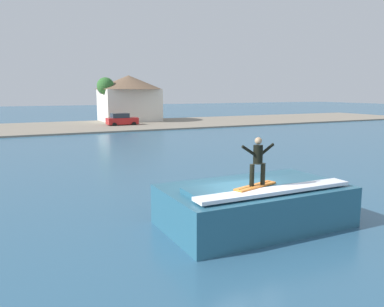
{
  "coord_description": "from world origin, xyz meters",
  "views": [
    {
      "loc": [
        -7.24,
        -10.9,
        4.85
      ],
      "look_at": [
        0.74,
        5.44,
        1.9
      ],
      "focal_mm": 35.84,
      "sensor_mm": 36.0,
      "label": 1
    }
  ],
  "objects_px": {
    "car_far_shore": "(122,120)",
    "tree_tall_bare": "(106,87)",
    "surfer": "(258,159)",
    "surfboard": "(255,186)",
    "wave_crest": "(255,204)",
    "house_gabled_white": "(129,96)"
  },
  "relations": [
    {
      "from": "car_far_shore",
      "to": "tree_tall_bare",
      "type": "relative_size",
      "value": 0.61
    },
    {
      "from": "surfer",
      "to": "car_far_shore",
      "type": "height_order",
      "value": "surfer"
    },
    {
      "from": "surfboard",
      "to": "surfer",
      "type": "height_order",
      "value": "surfer"
    },
    {
      "from": "wave_crest",
      "to": "surfboard",
      "type": "xyz_separation_m",
      "value": [
        -0.49,
        -0.7,
        0.9
      ]
    },
    {
      "from": "wave_crest",
      "to": "car_far_shore",
      "type": "xyz_separation_m",
      "value": [
        6.72,
        41.51,
        0.17
      ]
    },
    {
      "from": "surfer",
      "to": "car_far_shore",
      "type": "relative_size",
      "value": 0.39
    },
    {
      "from": "surfboard",
      "to": "tree_tall_bare",
      "type": "bearing_deg",
      "value": 82.27
    },
    {
      "from": "surfboard",
      "to": "house_gabled_white",
      "type": "height_order",
      "value": "house_gabled_white"
    },
    {
      "from": "surfer",
      "to": "surfboard",
      "type": "bearing_deg",
      "value": 152.9
    },
    {
      "from": "car_far_shore",
      "to": "tree_tall_bare",
      "type": "height_order",
      "value": "tree_tall_bare"
    },
    {
      "from": "surfboard",
      "to": "wave_crest",
      "type": "bearing_deg",
      "value": 54.92
    },
    {
      "from": "surfer",
      "to": "tree_tall_bare",
      "type": "bearing_deg",
      "value": 82.34
    },
    {
      "from": "surfboard",
      "to": "tree_tall_bare",
      "type": "distance_m",
      "value": 48.74
    },
    {
      "from": "wave_crest",
      "to": "tree_tall_bare",
      "type": "height_order",
      "value": "tree_tall_bare"
    },
    {
      "from": "wave_crest",
      "to": "house_gabled_white",
      "type": "bearing_deg",
      "value": 78.34
    },
    {
      "from": "car_far_shore",
      "to": "house_gabled_white",
      "type": "height_order",
      "value": "house_gabled_white"
    },
    {
      "from": "surfer",
      "to": "wave_crest",
      "type": "bearing_deg",
      "value": 58.84
    },
    {
      "from": "surfboard",
      "to": "tree_tall_bare",
      "type": "height_order",
      "value": "tree_tall_bare"
    },
    {
      "from": "wave_crest",
      "to": "surfboard",
      "type": "height_order",
      "value": "surfboard"
    },
    {
      "from": "wave_crest",
      "to": "tree_tall_bare",
      "type": "bearing_deg",
      "value": 82.74
    },
    {
      "from": "car_far_shore",
      "to": "house_gabled_white",
      "type": "bearing_deg",
      "value": 65.42
    },
    {
      "from": "surfer",
      "to": "tree_tall_bare",
      "type": "height_order",
      "value": "tree_tall_bare"
    }
  ]
}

